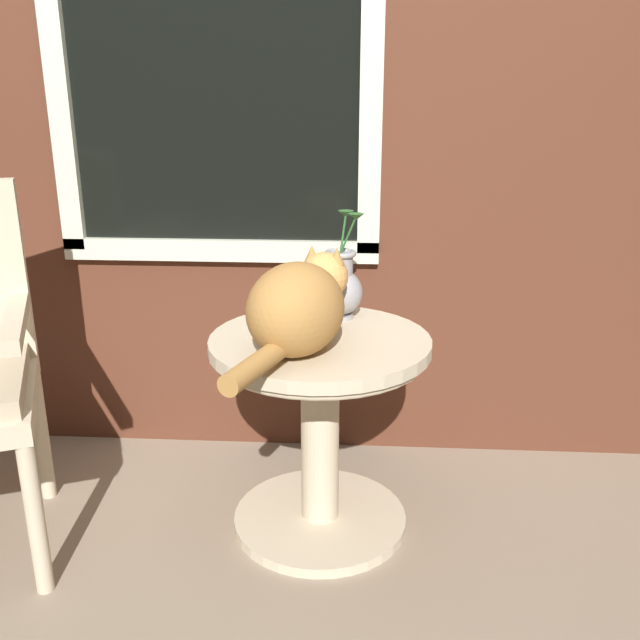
{
  "coord_description": "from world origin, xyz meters",
  "views": [
    {
      "loc": [
        0.26,
        -1.45,
        1.21
      ],
      "look_at": [
        0.15,
        0.3,
        0.63
      ],
      "focal_mm": 38.9,
      "sensor_mm": 36.0,
      "label": 1
    }
  ],
  "objects": [
    {
      "name": "ground_plane",
      "position": [
        0.0,
        0.0,
        0.0
      ],
      "size": [
        6.0,
        6.0,
        0.0
      ],
      "primitive_type": "plane",
      "color": "gray"
    },
    {
      "name": "wicker_side_table",
      "position": [
        0.15,
        0.3,
        0.39
      ],
      "size": [
        0.6,
        0.6,
        0.58
      ],
      "color": "beige",
      "rests_on": "ground_plane"
    },
    {
      "name": "back_wall",
      "position": [
        -0.01,
        0.79,
        1.3
      ],
      "size": [
        4.0,
        0.07,
        2.6
      ],
      "color": "#562D1E",
      "rests_on": "ground_plane"
    },
    {
      "name": "pewter_vase_with_ivy",
      "position": [
        0.19,
        0.47,
        0.68
      ],
      "size": [
        0.13,
        0.13,
        0.31
      ],
      "color": "#99999E",
      "rests_on": "wicker_side_table"
    },
    {
      "name": "cat",
      "position": [
        0.1,
        0.19,
        0.7
      ],
      "size": [
        0.32,
        0.56,
        0.24
      ],
      "color": "#AD7A3D",
      "rests_on": "wicker_side_table"
    }
  ]
}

